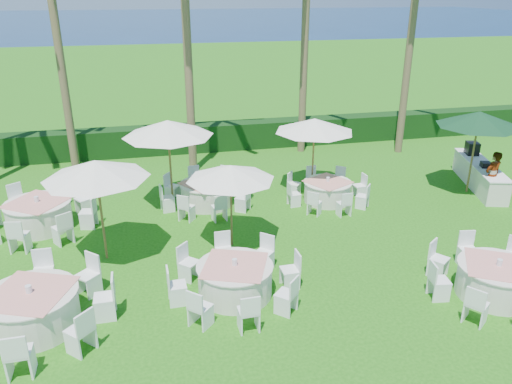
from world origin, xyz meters
TOP-DOWN VIEW (x-y plane):
  - ground at (0.00, 0.00)m, footprint 120.00×120.00m
  - hedge at (0.00, 12.00)m, footprint 34.00×1.00m
  - ocean at (0.00, 102.00)m, footprint 260.00×260.00m
  - banquet_table_a at (-5.13, -0.00)m, footprint 3.47×3.47m
  - banquet_table_b at (-0.65, 0.25)m, footprint 3.20×3.20m
  - banquet_table_c at (5.43, -1.16)m, footprint 3.24×3.24m
  - banquet_table_d at (-5.83, 5.16)m, footprint 3.46×3.46m
  - banquet_table_e at (-0.60, 5.80)m, footprint 3.14×3.14m
  - banquet_table_f at (3.51, 5.16)m, footprint 2.89×2.89m
  - umbrella_a at (-3.76, 2.76)m, footprint 2.74×2.74m
  - umbrella_b at (-0.27, 2.75)m, footprint 2.46×2.46m
  - umbrella_c at (-1.74, 5.90)m, footprint 2.94×2.94m
  - umbrella_d at (3.30, 6.18)m, footprint 2.79×2.79m
  - umbrella_green at (8.78, 4.85)m, footprint 2.85×2.85m
  - buffet_table at (9.51, 5.25)m, footprint 1.86×3.93m
  - staff_person at (9.05, 4.01)m, footprint 0.72×0.56m
  - palm_b at (-5.40, 10.92)m, footprint 4.34×4.30m
  - palm_c at (-0.67, 9.31)m, footprint 4.40×4.12m
  - palm_d at (4.39, 10.90)m, footprint 4.40×4.00m
  - palm_e at (8.65, 9.81)m, footprint 4.41×4.09m

SIDE VIEW (x-z plane):
  - ground at x=0.00m, z-range 0.00..0.00m
  - ocean at x=0.00m, z-range 0.00..0.00m
  - banquet_table_f at x=3.51m, z-range -0.06..0.82m
  - banquet_table_e at x=-0.60m, z-range -0.06..0.89m
  - banquet_table_b at x=-0.65m, z-range -0.06..0.91m
  - banquet_table_c at x=5.43m, z-range -0.06..0.92m
  - banquet_table_d at x=-5.83m, z-range -0.06..0.97m
  - banquet_table_a at x=-5.13m, z-range -0.06..0.98m
  - buffet_table at x=9.51m, z-range -0.21..1.17m
  - hedge at x=0.00m, z-range 0.00..1.20m
  - staff_person at x=9.05m, z-range 0.00..1.76m
  - umbrella_b at x=-0.27m, z-range 1.00..3.43m
  - umbrella_d at x=3.30m, z-range 1.11..3.80m
  - umbrella_a at x=-3.76m, z-range 1.16..3.99m
  - umbrella_green at x=8.78m, z-range 1.22..4.18m
  - umbrella_c at x=-1.74m, z-range 1.23..4.21m
  - palm_d at x=4.39m, z-range 0.45..9.14m
  - palm_c at x=-0.67m, z-range 0.47..10.42m
  - palm_b at x=-5.40m, z-range 0.47..10.68m
  - palm_e at x=8.65m, z-range 0.47..10.96m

